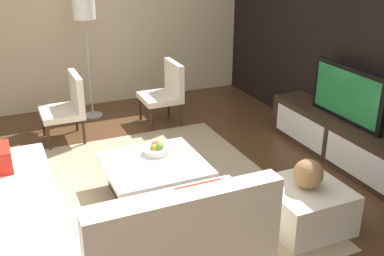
# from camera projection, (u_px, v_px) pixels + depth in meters

# --- Properties ---
(ground_plane) EXTENTS (14.00, 14.00, 0.00)m
(ground_plane) POSITION_uv_depth(u_px,v_px,m) (149.00, 202.00, 4.65)
(ground_plane) COLOR #4C301C
(feature_wall_back) EXTENTS (6.40, 0.12, 2.80)m
(feature_wall_back) POSITION_uv_depth(u_px,v_px,m) (376.00, 41.00, 5.12)
(feature_wall_back) COLOR black
(feature_wall_back) RESTS_ON ground
(side_wall_left) EXTENTS (0.12, 5.20, 2.80)m
(side_wall_left) POSITION_uv_depth(u_px,v_px,m) (89.00, 13.00, 6.88)
(side_wall_left) COLOR beige
(side_wall_left) RESTS_ON ground
(area_rug) EXTENTS (3.16, 2.80, 0.01)m
(area_rug) POSITION_uv_depth(u_px,v_px,m) (146.00, 197.00, 4.73)
(area_rug) COLOR tan
(area_rug) RESTS_ON ground
(media_console) EXTENTS (2.22, 0.48, 0.50)m
(media_console) POSITION_uv_depth(u_px,v_px,m) (341.00, 140.00, 5.45)
(media_console) COLOR #332319
(media_console) RESTS_ON ground
(television) EXTENTS (1.12, 0.06, 0.63)m
(television) POSITION_uv_depth(u_px,v_px,m) (347.00, 94.00, 5.23)
(television) COLOR black
(television) RESTS_ON media_console
(sectional_couch) EXTENTS (2.29, 2.35, 0.80)m
(sectional_couch) POSITION_uv_depth(u_px,v_px,m) (68.00, 225.00, 3.80)
(sectional_couch) COLOR beige
(sectional_couch) RESTS_ON ground
(coffee_table) EXTENTS (0.93, 0.98, 0.38)m
(coffee_table) POSITION_uv_depth(u_px,v_px,m) (155.00, 178.00, 4.69)
(coffee_table) COLOR #332319
(coffee_table) RESTS_ON ground
(accent_chair_near) EXTENTS (0.58, 0.51, 0.87)m
(accent_chair_near) POSITION_uv_depth(u_px,v_px,m) (68.00, 104.00, 5.90)
(accent_chair_near) COLOR #332319
(accent_chair_near) RESTS_ON ground
(floor_lamp) EXTENTS (0.31, 0.31, 1.74)m
(floor_lamp) POSITION_uv_depth(u_px,v_px,m) (84.00, 16.00, 6.29)
(floor_lamp) COLOR #A5A5AA
(floor_lamp) RESTS_ON ground
(ottoman) EXTENTS (0.70, 0.70, 0.40)m
(ottoman) POSITION_uv_depth(u_px,v_px,m) (305.00, 206.00, 4.21)
(ottoman) COLOR beige
(ottoman) RESTS_ON ground
(fruit_bowl) EXTENTS (0.28, 0.28, 0.13)m
(fruit_bowl) POSITION_uv_depth(u_px,v_px,m) (157.00, 149.00, 4.79)
(fruit_bowl) COLOR silver
(fruit_bowl) RESTS_ON coffee_table
(accent_chair_far) EXTENTS (0.56, 0.52, 0.87)m
(accent_chair_far) POSITION_uv_depth(u_px,v_px,m) (166.00, 89.00, 6.45)
(accent_chair_far) COLOR #332319
(accent_chair_far) RESTS_ON ground
(decorative_ball) EXTENTS (0.27, 0.27, 0.27)m
(decorative_ball) POSITION_uv_depth(u_px,v_px,m) (308.00, 174.00, 4.08)
(decorative_ball) COLOR #997247
(decorative_ball) RESTS_ON ottoman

